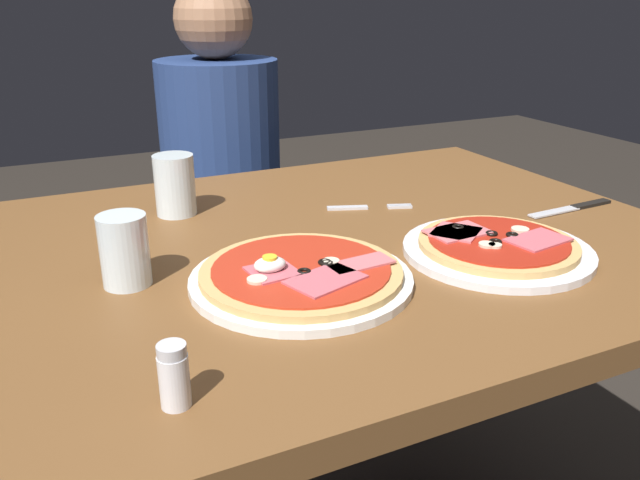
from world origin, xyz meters
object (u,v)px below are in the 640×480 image
object	(u,v)px
fork	(363,207)
knife	(576,207)
water_glass_far	(175,189)
salt_shaker	(174,376)
diner_person	(224,213)
dining_table	(351,302)
pizza_foreground	(301,276)
water_glass_near	(125,255)
pizza_across_left	(497,247)

from	to	relation	value
fork	knife	size ratio (longest dim) A/B	0.78
water_glass_far	knife	xyz separation A→B (m)	(0.67, -0.29, -0.04)
water_glass_far	salt_shaker	world-z (taller)	water_glass_far
fork	diner_person	bearing A→B (deg)	94.88
water_glass_far	diner_person	distance (m)	0.67
water_glass_far	dining_table	bearing A→B (deg)	-44.37
pizza_foreground	dining_table	bearing A→B (deg)	41.81
water_glass_near	fork	xyz separation A→B (m)	(0.45, 0.15, -0.04)
knife	water_glass_far	bearing A→B (deg)	156.67
dining_table	pizza_across_left	bearing A→B (deg)	-47.04
water_glass_near	pizza_across_left	bearing A→B (deg)	-14.33
water_glass_far	knife	world-z (taller)	water_glass_far
dining_table	pizza_across_left	size ratio (longest dim) A/B	3.79
water_glass_far	diner_person	bearing A→B (deg)	65.59
pizza_foreground	water_glass_near	bearing A→B (deg)	154.45
fork	diner_person	size ratio (longest dim) A/B	0.13
pizza_across_left	water_glass_far	world-z (taller)	water_glass_far
dining_table	knife	xyz separation A→B (m)	(0.44, -0.06, 0.13)
water_glass_near	water_glass_far	world-z (taller)	water_glass_far
diner_person	water_glass_near	bearing A→B (deg)	64.83
pizza_across_left	water_glass_near	size ratio (longest dim) A/B	2.88
dining_table	water_glass_far	bearing A→B (deg)	135.63
knife	pizza_foreground	bearing A→B (deg)	-172.44
dining_table	fork	bearing A→B (deg)	53.85
fork	salt_shaker	world-z (taller)	salt_shaker
water_glass_far	diner_person	xyz separation A→B (m)	(0.26, 0.57, -0.26)
pizza_foreground	diner_person	distance (m)	0.98
dining_table	diner_person	distance (m)	0.80
knife	diner_person	xyz separation A→B (m)	(-0.41, 0.86, -0.21)
water_glass_near	fork	bearing A→B (deg)	18.04
water_glass_near	salt_shaker	xyz separation A→B (m)	(-0.01, -0.30, -0.01)
pizza_across_left	knife	xyz separation A→B (m)	(0.28, 0.11, -0.01)
diner_person	pizza_across_left	bearing A→B (deg)	97.98
pizza_foreground	salt_shaker	xyz separation A→B (m)	(-0.22, -0.20, 0.02)
pizza_foreground	knife	size ratio (longest dim) A/B	1.57
dining_table	knife	size ratio (longest dim) A/B	5.54
dining_table	water_glass_near	size ratio (longest dim) A/B	10.91
pizza_foreground	fork	xyz separation A→B (m)	(0.23, 0.25, -0.01)
salt_shaker	diner_person	distance (m)	1.23
salt_shaker	knife	bearing A→B (deg)	18.95
diner_person	pizza_foreground	bearing A→B (deg)	79.30
water_glass_near	fork	world-z (taller)	water_glass_near
pizza_across_left	fork	bearing A→B (deg)	105.34
salt_shaker	diner_person	world-z (taller)	diner_person
fork	dining_table	bearing A→B (deg)	-126.15
pizza_across_left	dining_table	bearing A→B (deg)	132.96
pizza_foreground	fork	distance (m)	0.34
dining_table	pizza_across_left	distance (m)	0.27
pizza_foreground	water_glass_near	distance (m)	0.24
pizza_across_left	diner_person	size ratio (longest dim) A/B	0.24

